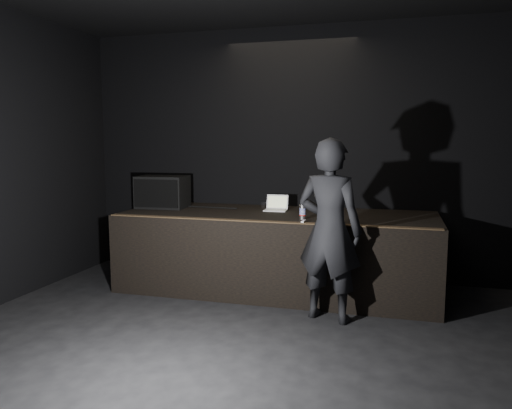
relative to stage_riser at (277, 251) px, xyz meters
The scene contains 11 objects.
ground 2.78m from the stage_riser, 90.00° to the right, with size 7.00×7.00×0.00m, color black.
room_walls 3.13m from the stage_riser, 90.00° to the right, with size 6.10×7.10×3.52m.
stage_riser is the anchor object (origin of this frame).
riser_lip 0.87m from the stage_riser, 90.00° to the right, with size 3.92×0.10×0.01m, color brown.
stage_monitor 1.82m from the stage_riser, behind, with size 0.69×0.53×0.44m.
cable 1.23m from the stage_riser, 167.70° to the left, with size 0.02×0.02×0.95m, color black.
laptop 0.61m from the stage_riser, 106.93° to the left, with size 0.30×0.27×0.20m.
beer_can 0.82m from the stage_riser, 45.66° to the right, with size 0.07×0.07×0.18m.
plastic_cup 0.72m from the stage_riser, 127.97° to the left, with size 0.07×0.07×0.09m, color white.
wii_remote 0.95m from the stage_riser, 54.89° to the right, with size 0.03×0.14×0.03m, color silver.
person 1.33m from the stage_riser, 50.20° to the right, with size 0.71×0.47×1.96m, color black.
Camera 1 is at (1.45, -3.47, 1.93)m, focal length 35.00 mm.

